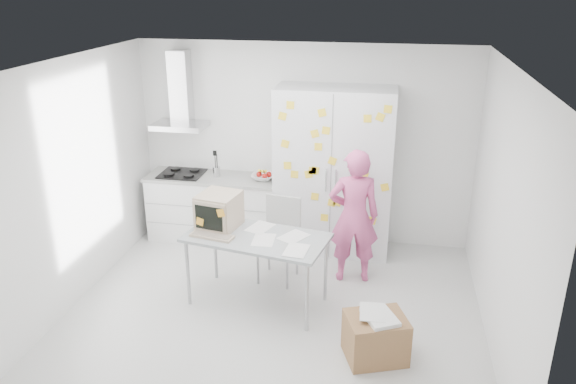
% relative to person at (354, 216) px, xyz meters
% --- Properties ---
extents(floor, '(4.50, 4.00, 0.02)m').
position_rel_person_xyz_m(floor, '(-0.78, -0.90, -0.84)').
color(floor, silver).
rests_on(floor, ground).
extents(walls, '(4.52, 4.01, 2.70)m').
position_rel_person_xyz_m(walls, '(-0.78, -0.18, 0.52)').
color(walls, white).
rests_on(walls, ground).
extents(ceiling, '(4.50, 4.00, 0.02)m').
position_rel_person_xyz_m(ceiling, '(-0.78, -0.90, 1.87)').
color(ceiling, white).
rests_on(ceiling, walls).
extents(counter_run, '(1.84, 0.63, 1.28)m').
position_rel_person_xyz_m(counter_run, '(-1.98, 0.80, -0.36)').
color(counter_run, white).
rests_on(counter_run, ground).
extents(range_hood, '(0.70, 0.48, 1.01)m').
position_rel_person_xyz_m(range_hood, '(-2.43, 0.94, 1.13)').
color(range_hood, silver).
rests_on(range_hood, walls).
extents(tall_cabinet, '(1.50, 0.68, 2.20)m').
position_rel_person_xyz_m(tall_cabinet, '(-0.33, 0.77, 0.27)').
color(tall_cabinet, silver).
rests_on(tall_cabinet, ground).
extents(person, '(0.66, 0.50, 1.65)m').
position_rel_person_xyz_m(person, '(0.00, 0.00, 0.00)').
color(person, '#CC4F88').
rests_on(person, ground).
extents(desk, '(1.65, 1.04, 1.22)m').
position_rel_person_xyz_m(desk, '(-1.30, -0.64, 0.10)').
color(desk, '#92999C').
rests_on(desk, ground).
extents(chair, '(0.52, 0.52, 1.02)m').
position_rel_person_xyz_m(chair, '(-0.87, -0.11, -0.25)').
color(chair, '#A4A4A2').
rests_on(chair, ground).
extents(cardboard_box, '(0.68, 0.62, 0.49)m').
position_rel_person_xyz_m(cardboard_box, '(0.35, -1.50, -0.59)').
color(cardboard_box, olive).
rests_on(cardboard_box, ground).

